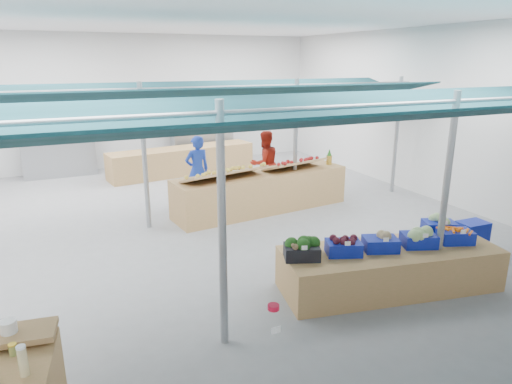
{
  "coord_description": "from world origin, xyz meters",
  "views": [
    {
      "loc": [
        -2.71,
        -8.69,
        3.41
      ],
      "look_at": [
        0.53,
        -1.6,
        1.14
      ],
      "focal_mm": 32.0,
      "sensor_mm": 36.0,
      "label": 1
    }
  ],
  "objects_px": {
    "veg_counter": "(389,268)",
    "vendor_left": "(197,170)",
    "crate_stack": "(471,238)",
    "vendor_right": "(265,164)",
    "fruit_counter": "(262,192)"
  },
  "relations": [
    {
      "from": "veg_counter",
      "to": "fruit_counter",
      "type": "relative_size",
      "value": 0.79
    },
    {
      "from": "veg_counter",
      "to": "crate_stack",
      "type": "relative_size",
      "value": 5.34
    },
    {
      "from": "veg_counter",
      "to": "vendor_left",
      "type": "bearing_deg",
      "value": 114.98
    },
    {
      "from": "crate_stack",
      "to": "vendor_right",
      "type": "relative_size",
      "value": 0.37
    },
    {
      "from": "crate_stack",
      "to": "vendor_right",
      "type": "height_order",
      "value": "vendor_right"
    },
    {
      "from": "vendor_right",
      "to": "vendor_left",
      "type": "bearing_deg",
      "value": -6.39
    },
    {
      "from": "veg_counter",
      "to": "vendor_left",
      "type": "xyz_separation_m",
      "value": [
        -1.36,
        5.35,
        0.52
      ]
    },
    {
      "from": "veg_counter",
      "to": "vendor_left",
      "type": "relative_size",
      "value": 1.98
    },
    {
      "from": "vendor_left",
      "to": "crate_stack",
      "type": "bearing_deg",
      "value": 119.23
    },
    {
      "from": "crate_stack",
      "to": "veg_counter",
      "type": "bearing_deg",
      "value": -170.05
    },
    {
      "from": "fruit_counter",
      "to": "vendor_left",
      "type": "distance_m",
      "value": 1.67
    },
    {
      "from": "fruit_counter",
      "to": "vendor_left",
      "type": "height_order",
      "value": "vendor_left"
    },
    {
      "from": "vendor_left",
      "to": "vendor_right",
      "type": "height_order",
      "value": "same"
    },
    {
      "from": "veg_counter",
      "to": "fruit_counter",
      "type": "distance_m",
      "value": 4.25
    },
    {
      "from": "veg_counter",
      "to": "vendor_right",
      "type": "distance_m",
      "value": 5.39
    }
  ]
}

